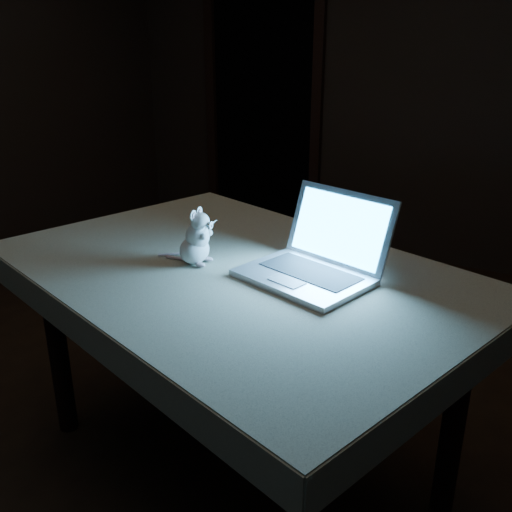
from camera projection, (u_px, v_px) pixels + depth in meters
The scene contains 7 objects.
floor at pixel (205, 428), 2.50m from camera, with size 5.00×5.00×0.00m, color black.
back_wall at pixel (398, 81), 4.05m from camera, with size 4.50×0.04×2.60m, color black.
doorway at pixel (263, 106), 4.64m from camera, with size 1.06×0.36×2.13m, color black, non-canonical shape.
table at pixel (237, 373), 2.15m from camera, with size 1.58×1.02×0.85m, color black, non-canonical shape.
tablecloth at pixel (238, 282), 2.00m from camera, with size 1.69×1.13×0.11m, color beige, non-canonical shape.
laptop at pixel (304, 241), 1.83m from camera, with size 0.41×0.36×0.28m, color silver, non-canonical shape.
plush_mouse at pixel (194, 236), 1.99m from camera, with size 0.15×0.15×0.20m, color white, non-canonical shape.
Camera 1 is at (1.21, -1.67, 1.62)m, focal length 40.00 mm.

